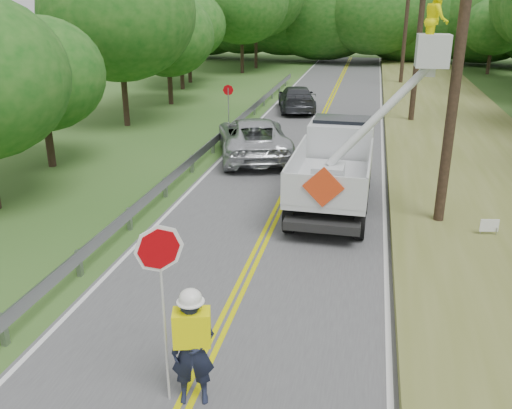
# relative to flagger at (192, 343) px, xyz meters

# --- Properties ---
(ground) EXTENTS (140.00, 140.00, 0.00)m
(ground) POSITION_rel_flagger_xyz_m (-0.13, -0.23, -1.18)
(ground) COLOR #255119
(ground) RESTS_ON ground
(road) EXTENTS (7.20, 96.00, 0.03)m
(road) POSITION_rel_flagger_xyz_m (-0.13, 13.77, -1.17)
(road) COLOR #4A4A4C
(road) RESTS_ON ground
(guardrail) EXTENTS (0.18, 48.00, 0.77)m
(guardrail) POSITION_rel_flagger_xyz_m (-4.15, 14.68, -0.63)
(guardrail) COLOR gray
(guardrail) RESTS_ON ground
(utility_poles) EXTENTS (1.60, 43.30, 10.00)m
(utility_poles) POSITION_rel_flagger_xyz_m (4.87, 16.79, 4.09)
(utility_poles) COLOR black
(utility_poles) RESTS_ON ground
(tall_grass_verge) EXTENTS (7.00, 96.00, 0.30)m
(tall_grass_verge) POSITION_rel_flagger_xyz_m (6.97, 13.77, -1.03)
(tall_grass_verge) COLOR brown
(tall_grass_verge) RESTS_ON ground
(treeline_left) EXTENTS (11.35, 54.21, 11.57)m
(treeline_left) POSITION_rel_flagger_xyz_m (-10.06, 32.84, 4.67)
(treeline_left) COLOR #332319
(treeline_left) RESTS_ON ground
(treeline_horizon) EXTENTS (56.97, 15.70, 12.49)m
(treeline_horizon) POSITION_rel_flagger_xyz_m (2.82, 56.01, 4.32)
(treeline_horizon) COLOR #144D13
(treeline_horizon) RESTS_ON ground
(flagger) EXTENTS (1.19, 0.65, 3.28)m
(flagger) POSITION_rel_flagger_xyz_m (0.00, 0.00, 0.00)
(flagger) COLOR #191E33
(flagger) RESTS_ON road
(bucket_truck) EXTENTS (4.27, 7.05, 6.83)m
(bucket_truck) POSITION_rel_flagger_xyz_m (1.80, 10.97, 0.37)
(bucket_truck) COLOR black
(bucket_truck) RESTS_ON road
(suv_silver) EXTENTS (4.61, 6.80, 1.73)m
(suv_silver) POSITION_rel_flagger_xyz_m (-2.29, 15.50, -0.30)
(suv_silver) COLOR silver
(suv_silver) RESTS_ON road
(suv_darkgrey) EXTENTS (3.18, 5.58, 1.52)m
(suv_darkgrey) POSITION_rel_flagger_xyz_m (-1.92, 26.53, -0.40)
(suv_darkgrey) COLOR #33363B
(suv_darkgrey) RESTS_ON road
(stop_sign_permanent) EXTENTS (0.54, 0.11, 2.53)m
(stop_sign_permanent) POSITION_rel_flagger_xyz_m (-4.47, 19.57, 0.50)
(stop_sign_permanent) COLOR gray
(stop_sign_permanent) RESTS_ON ground
(yard_sign) EXTENTS (0.52, 0.12, 0.76)m
(yard_sign) POSITION_rel_flagger_xyz_m (6.14, 7.89, -0.63)
(yard_sign) COLOR white
(yard_sign) RESTS_ON ground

